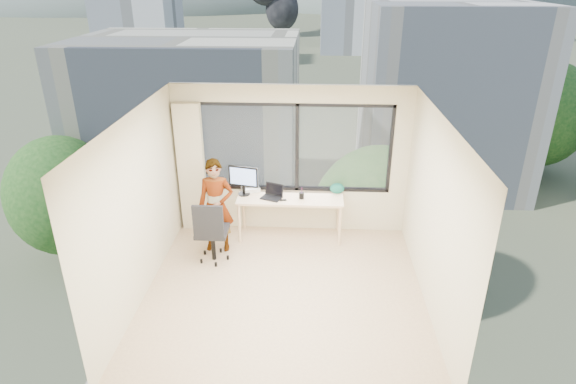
# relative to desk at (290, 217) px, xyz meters

# --- Properties ---
(floor) EXTENTS (4.00, 4.00, 0.01)m
(floor) POSITION_rel_desk_xyz_m (0.00, -1.66, -0.38)
(floor) COLOR tan
(floor) RESTS_ON ground
(ceiling) EXTENTS (4.00, 4.00, 0.01)m
(ceiling) POSITION_rel_desk_xyz_m (0.00, -1.66, 2.23)
(ceiling) COLOR white
(ceiling) RESTS_ON ground
(wall_front) EXTENTS (4.00, 0.01, 2.60)m
(wall_front) POSITION_rel_desk_xyz_m (0.00, -3.66, 0.93)
(wall_front) COLOR beige
(wall_front) RESTS_ON ground
(wall_left) EXTENTS (0.01, 4.00, 2.60)m
(wall_left) POSITION_rel_desk_xyz_m (-2.00, -1.66, 0.93)
(wall_left) COLOR beige
(wall_left) RESTS_ON ground
(wall_right) EXTENTS (0.01, 4.00, 2.60)m
(wall_right) POSITION_rel_desk_xyz_m (2.00, -1.66, 0.93)
(wall_right) COLOR beige
(wall_right) RESTS_ON ground
(window_wall) EXTENTS (3.30, 0.16, 1.55)m
(window_wall) POSITION_rel_desk_xyz_m (0.05, 0.34, 1.15)
(window_wall) COLOR black
(window_wall) RESTS_ON ground
(curtain) EXTENTS (0.45, 0.14, 2.30)m
(curtain) POSITION_rel_desk_xyz_m (-1.72, 0.22, 0.77)
(curtain) COLOR beige
(curtain) RESTS_ON floor
(desk) EXTENTS (1.80, 0.60, 0.75)m
(desk) POSITION_rel_desk_xyz_m (0.00, 0.00, 0.00)
(desk) COLOR beige
(desk) RESTS_ON floor
(chair) EXTENTS (0.56, 0.56, 1.09)m
(chair) POSITION_rel_desk_xyz_m (-1.19, -0.83, 0.17)
(chair) COLOR black
(chair) RESTS_ON floor
(person) EXTENTS (0.59, 0.40, 1.58)m
(person) POSITION_rel_desk_xyz_m (-1.18, -0.49, 0.42)
(person) COLOR #2D2D33
(person) RESTS_ON floor
(monitor) EXTENTS (0.53, 0.23, 0.52)m
(monitor) POSITION_rel_desk_xyz_m (-0.80, 0.08, 0.64)
(monitor) COLOR black
(monitor) RESTS_ON desk
(game_console) EXTENTS (0.36, 0.34, 0.07)m
(game_console) POSITION_rel_desk_xyz_m (-0.71, 0.24, 0.41)
(game_console) COLOR white
(game_console) RESTS_ON desk
(laptop) EXTENTS (0.44, 0.45, 0.21)m
(laptop) POSITION_rel_desk_xyz_m (-0.32, -0.06, 0.48)
(laptop) COLOR black
(laptop) RESTS_ON desk
(cellphone) EXTENTS (0.12, 0.08, 0.01)m
(cellphone) POSITION_rel_desk_xyz_m (-0.11, -0.13, 0.38)
(cellphone) COLOR black
(cellphone) RESTS_ON desk
(pen_cup) EXTENTS (0.11, 0.11, 0.11)m
(pen_cup) POSITION_rel_desk_xyz_m (0.19, -0.03, 0.43)
(pen_cup) COLOR black
(pen_cup) RESTS_ON desk
(handbag) EXTENTS (0.26, 0.14, 0.19)m
(handbag) POSITION_rel_desk_xyz_m (0.80, 0.20, 0.47)
(handbag) COLOR #0C493B
(handbag) RESTS_ON desk
(exterior_ground) EXTENTS (400.00, 400.00, 0.04)m
(exterior_ground) POSITION_rel_desk_xyz_m (0.00, 118.34, -14.38)
(exterior_ground) COLOR #515B3D
(exterior_ground) RESTS_ON ground
(near_bldg_a) EXTENTS (16.00, 12.00, 14.00)m
(near_bldg_a) POSITION_rel_desk_xyz_m (-9.00, 28.34, -7.38)
(near_bldg_a) COLOR beige
(near_bldg_a) RESTS_ON exterior_ground
(near_bldg_b) EXTENTS (14.00, 13.00, 16.00)m
(near_bldg_b) POSITION_rel_desk_xyz_m (12.00, 36.34, -6.38)
(near_bldg_b) COLOR silver
(near_bldg_b) RESTS_ON exterior_ground
(hill_a) EXTENTS (288.00, 216.00, 90.00)m
(hill_a) POSITION_rel_desk_xyz_m (-120.00, 318.34, -14.38)
(hill_a) COLOR slate
(hill_a) RESTS_ON exterior_ground
(hill_b) EXTENTS (300.00, 220.00, 96.00)m
(hill_b) POSITION_rel_desk_xyz_m (100.00, 318.34, -14.38)
(hill_b) COLOR slate
(hill_b) RESTS_ON exterior_ground
(tree_a) EXTENTS (7.00, 7.00, 8.00)m
(tree_a) POSITION_rel_desk_xyz_m (-16.00, 20.34, -10.38)
(tree_a) COLOR #1C4E1A
(tree_a) RESTS_ON exterior_ground
(tree_b) EXTENTS (7.60, 7.60, 9.00)m
(tree_b) POSITION_rel_desk_xyz_m (4.00, 16.34, -9.88)
(tree_b) COLOR #1C4E1A
(tree_b) RESTS_ON exterior_ground
(tree_c) EXTENTS (8.40, 8.40, 10.00)m
(tree_c) POSITION_rel_desk_xyz_m (22.00, 38.34, -9.38)
(tree_c) COLOR #1C4E1A
(tree_c) RESTS_ON exterior_ground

